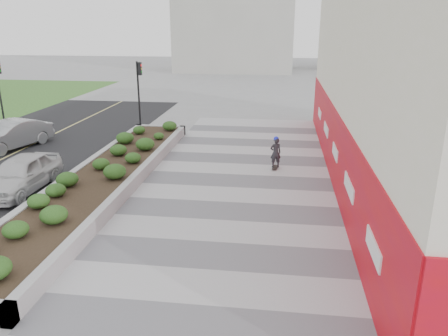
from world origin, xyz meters
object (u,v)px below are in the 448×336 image
(traffic_signal_near, at_px, (139,85))
(car_white, at_px, (21,174))
(skateboarder, at_px, (276,152))
(planter, at_px, (104,175))
(car_silver, at_px, (11,135))

(traffic_signal_near, distance_m, car_white, 11.84)
(car_white, bearing_deg, skateboarder, 23.25)
(planter, height_order, skateboarder, skateboarder)
(planter, xyz_separation_m, skateboarder, (7.04, 3.08, 0.36))
(traffic_signal_near, height_order, skateboarder, traffic_signal_near)
(traffic_signal_near, relative_size, car_silver, 0.93)
(car_white, bearing_deg, traffic_signal_near, 84.40)
(skateboarder, distance_m, car_silver, 14.23)
(planter, height_order, car_white, car_white)
(planter, height_order, car_silver, car_silver)
(traffic_signal_near, relative_size, car_white, 0.99)
(skateboarder, bearing_deg, planter, -149.17)
(skateboarder, relative_size, car_white, 0.36)
(traffic_signal_near, height_order, car_silver, traffic_signal_near)
(planter, relative_size, skateboarder, 11.63)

